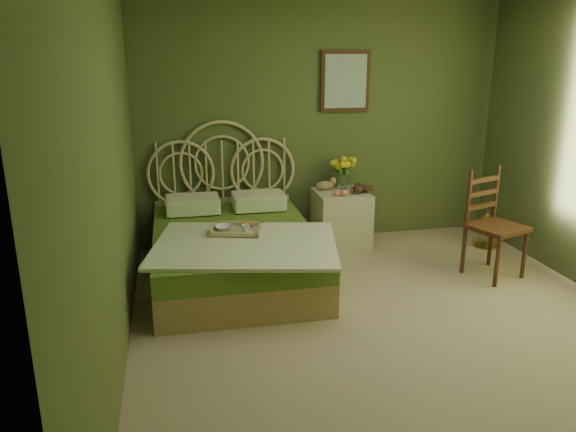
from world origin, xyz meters
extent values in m
plane|color=tan|center=(0.00, 0.00, 0.00)|extent=(4.50, 4.50, 0.00)
plane|color=#4F5A2F|center=(0.00, 2.25, 1.30)|extent=(4.00, 0.00, 4.00)
plane|color=#4F5A2F|center=(-2.00, 0.00, 1.30)|extent=(0.00, 4.50, 4.50)
cube|color=#3C1F10|center=(0.26, 2.23, 1.75)|extent=(0.54, 0.03, 0.64)
cube|color=beige|center=(0.26, 2.21, 1.75)|extent=(0.46, 0.01, 0.56)
cube|color=tan|center=(-1.09, 1.21, 0.15)|extent=(1.45, 1.94, 0.29)
cube|color=#52802A|center=(-1.09, 1.21, 0.39)|extent=(1.45, 1.94, 0.19)
cube|color=white|center=(-1.04, 0.78, 0.50)|extent=(1.73, 1.45, 0.03)
cube|color=white|center=(-1.43, 1.89, 0.57)|extent=(0.53, 0.39, 0.15)
cube|color=white|center=(-0.75, 1.89, 0.57)|extent=(0.53, 0.39, 0.15)
cube|color=#D1C38B|center=(-1.09, 1.09, 0.50)|extent=(0.53, 0.46, 0.04)
ellipsoid|color=#B77A38|center=(-0.97, 1.18, 0.55)|extent=(0.12, 0.07, 0.05)
cube|color=#EFE7C2|center=(0.16, 1.92, 0.31)|extent=(0.56, 0.56, 0.61)
cylinder|color=silver|center=(0.21, 2.05, 0.70)|extent=(0.10, 0.10, 0.18)
ellipsoid|color=tan|center=(0.00, 2.03, 0.66)|extent=(0.21, 0.11, 0.10)
sphere|color=#EE825C|center=(0.05, 1.75, 0.65)|extent=(0.07, 0.07, 0.07)
sphere|color=#EE825C|center=(0.12, 1.73, 0.65)|extent=(0.07, 0.07, 0.07)
cube|color=#3C1F10|center=(1.33, 0.81, 0.48)|extent=(0.58, 0.58, 0.04)
cylinder|color=#3C1F10|center=(1.14, 0.62, 0.24)|extent=(0.04, 0.04, 0.48)
cylinder|color=#3C1F10|center=(1.52, 0.62, 0.24)|extent=(0.04, 0.04, 0.48)
cylinder|color=#3C1F10|center=(1.14, 1.00, 0.24)|extent=(0.04, 0.04, 0.48)
cylinder|color=#3C1F10|center=(1.52, 1.00, 0.24)|extent=(0.04, 0.04, 0.48)
cube|color=#3C1F10|center=(1.33, 1.00, 0.75)|extent=(0.38, 0.17, 0.54)
cylinder|color=gold|center=(1.70, 1.56, 0.01)|extent=(0.25, 0.25, 0.01)
cylinder|color=gold|center=(1.70, 1.56, 0.14)|extent=(0.25, 0.25, 0.28)
cone|color=gold|center=(1.70, 1.56, 0.33)|extent=(0.25, 0.25, 0.10)
imported|color=#381E0F|center=(0.34, 1.94, 0.62)|extent=(0.20, 0.24, 0.02)
imported|color=#472819|center=(0.34, 1.94, 0.64)|extent=(0.25, 0.28, 0.02)
imported|color=white|center=(-1.19, 1.14, 0.54)|extent=(0.17, 0.17, 0.04)
imported|color=white|center=(-1.01, 1.03, 0.56)|extent=(0.08, 0.08, 0.07)
camera|label=1|loc=(-1.60, -3.68, 2.11)|focal=35.00mm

